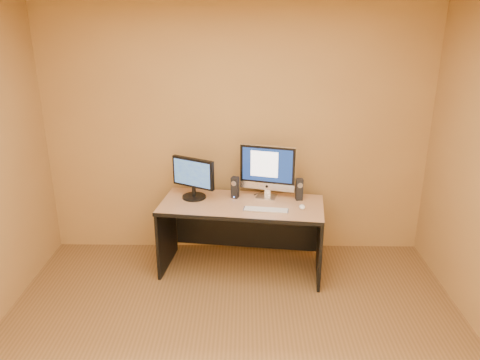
# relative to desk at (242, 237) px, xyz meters

# --- Properties ---
(walls) EXTENTS (4.00, 4.00, 2.60)m
(walls) POSITION_rel_desk_xyz_m (-0.06, -1.48, 0.94)
(walls) COLOR #9E753F
(walls) RESTS_ON ground
(desk) EXTENTS (1.65, 0.88, 0.73)m
(desk) POSITION_rel_desk_xyz_m (0.00, 0.00, 0.00)
(desk) COLOR tan
(desk) RESTS_ON ground
(imac) EXTENTS (0.60, 0.35, 0.54)m
(imac) POSITION_rel_desk_xyz_m (0.25, 0.18, 0.64)
(imac) COLOR silver
(imac) RESTS_ON desk
(second_monitor) EXTENTS (0.53, 0.43, 0.41)m
(second_monitor) POSITION_rel_desk_xyz_m (-0.48, 0.15, 0.57)
(second_monitor) COLOR black
(second_monitor) RESTS_ON desk
(speaker_left) EXTENTS (0.09, 0.09, 0.22)m
(speaker_left) POSITION_rel_desk_xyz_m (-0.07, 0.16, 0.47)
(speaker_left) COLOR black
(speaker_left) RESTS_ON desk
(speaker_right) EXTENTS (0.07, 0.07, 0.22)m
(speaker_right) POSITION_rel_desk_xyz_m (0.57, 0.12, 0.47)
(speaker_right) COLOR black
(speaker_right) RESTS_ON desk
(keyboard) EXTENTS (0.44, 0.17, 0.02)m
(keyboard) POSITION_rel_desk_xyz_m (0.23, -0.16, 0.37)
(keyboard) COLOR silver
(keyboard) RESTS_ON desk
(mouse) EXTENTS (0.06, 0.10, 0.04)m
(mouse) POSITION_rel_desk_xyz_m (0.58, -0.11, 0.38)
(mouse) COLOR white
(mouse) RESTS_ON desk
(cable_a) EXTENTS (0.08, 0.21, 0.01)m
(cable_a) POSITION_rel_desk_xyz_m (0.28, 0.25, 0.37)
(cable_a) COLOR black
(cable_a) RESTS_ON desk
(cable_b) EXTENTS (0.12, 0.14, 0.01)m
(cable_b) POSITION_rel_desk_xyz_m (0.18, 0.29, 0.37)
(cable_b) COLOR black
(cable_b) RESTS_ON desk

